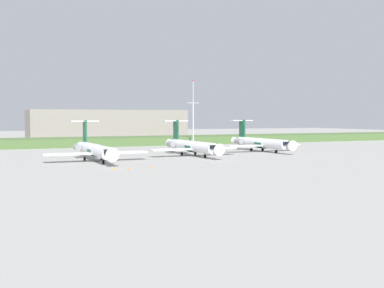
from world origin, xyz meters
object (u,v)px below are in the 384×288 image
Objects in this scene: regional_jet_second at (191,146)px; antenna_mast at (193,119)px; safety_cone_front_marker at (115,169)px; safety_cone_mid_marker at (129,168)px; regional_jet_third at (260,143)px; regional_jet_nearest at (95,150)px; safety_cone_rear_marker at (151,167)px.

regional_jet_second is 42.77m from antenna_mast.
regional_jet_second is 56.36× the size of safety_cone_front_marker.
regional_jet_second reaches higher than safety_cone_front_marker.
regional_jet_third is at bearing 33.17° from safety_cone_mid_marker.
regional_jet_third is at bearing 14.50° from regional_jet_second.
safety_cone_front_marker and safety_cone_mid_marker have the same top height.
regional_jet_nearest and regional_jet_second have the same top height.
safety_cone_mid_marker is at bearing -146.83° from regional_jet_third.
antenna_mast is (17.68, 38.35, 6.80)m from regional_jet_second.
regional_jet_third is at bearing 35.46° from safety_cone_rear_marker.
regional_jet_nearest is at bearing -169.38° from regional_jet_second.
safety_cone_front_marker is at bearing -175.47° from safety_cone_mid_marker.
safety_cone_rear_marker is (-43.84, -31.23, -2.26)m from regional_jet_third.
regional_jet_third is 56.36× the size of safety_cone_mid_marker.
antenna_mast is 40.86× the size of safety_cone_mid_marker.
safety_cone_front_marker is at bearing -148.13° from regional_jet_third.
safety_cone_mid_marker is at bearing -133.39° from regional_jet_second.
regional_jet_nearest is 20.61m from safety_cone_mid_marker.
regional_jet_third is 33.43m from antenna_mast.
antenna_mast is at bearing 56.85° from safety_cone_mid_marker.
regional_jet_second is at bearing 43.66° from safety_cone_front_marker.
safety_cone_front_marker is (-26.67, -25.45, -2.26)m from regional_jet_second.
regional_jet_second reaches higher than safety_cone_rear_marker.
safety_cone_mid_marker is at bearing -84.60° from regional_jet_nearest.
regional_jet_nearest and regional_jet_third have the same top height.
antenna_mast reaches higher than safety_cone_rear_marker.
antenna_mast is 40.86× the size of safety_cone_front_marker.
regional_jet_third reaches higher than safety_cone_rear_marker.
regional_jet_third is 60.20m from safety_cone_front_marker.
safety_cone_rear_marker is at bearing 4.06° from safety_cone_mid_marker.
safety_cone_mid_marker is (-41.53, -63.58, -9.07)m from antenna_mast.
regional_jet_third is (24.42, 6.32, 0.00)m from regional_jet_second.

